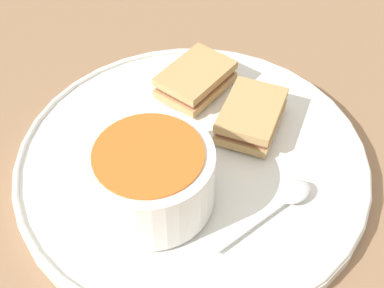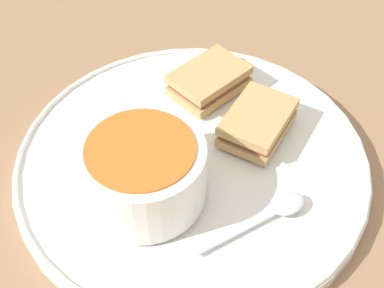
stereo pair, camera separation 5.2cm
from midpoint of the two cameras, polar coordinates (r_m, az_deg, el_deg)
ground_plane at (r=0.55m, az=2.72°, el=-2.76°), size 2.40×2.40×0.00m
plate at (r=0.54m, az=2.75°, el=-2.06°), size 0.35×0.35×0.02m
soup_bowl at (r=0.48m, az=-2.23°, el=-3.09°), size 0.12×0.12×0.06m
spoon at (r=0.50m, az=12.33°, el=-6.86°), size 0.12×0.04×0.01m
sandwich_half_near at (r=0.55m, az=9.70°, el=2.17°), size 0.10×0.10×0.03m
sandwich_half_far at (r=0.59m, az=4.36°, el=6.69°), size 0.10×0.08×0.03m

